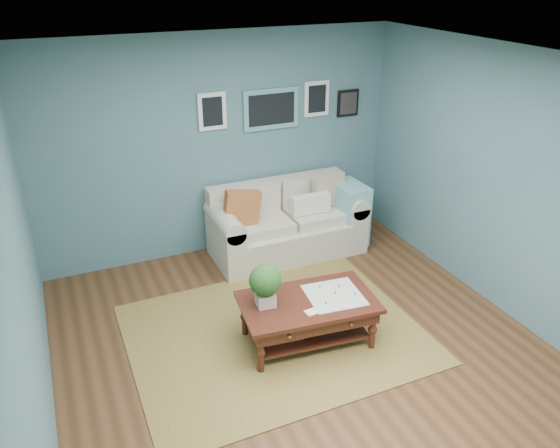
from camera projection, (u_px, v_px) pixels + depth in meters
room_shell at (313, 227)px, 4.61m from camera, size 5.00×5.02×2.70m
area_rug at (275, 334)px, 5.49m from camera, size 2.83×2.26×0.01m
loveseat at (292, 222)px, 6.91m from camera, size 1.93×0.88×0.99m
coffee_table at (301, 308)px, 5.21m from camera, size 1.36×0.88×0.90m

